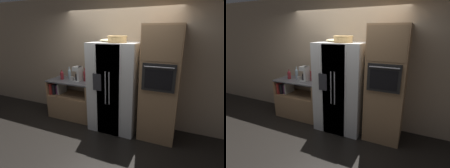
% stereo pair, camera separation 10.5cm
% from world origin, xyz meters
% --- Properties ---
extents(ground_plane, '(20.00, 20.00, 0.00)m').
position_xyz_m(ground_plane, '(0.00, 0.00, 0.00)').
color(ground_plane, black).
extents(wall_back, '(12.00, 0.06, 2.80)m').
position_xyz_m(wall_back, '(0.00, 0.47, 1.40)').
color(wall_back, tan).
rests_on(wall_back, ground_plane).
extents(counter_left, '(1.12, 0.59, 0.93)m').
position_xyz_m(counter_left, '(-1.10, 0.14, 0.35)').
color(counter_left, '#A87F56').
rests_on(counter_left, ground_plane).
extents(refrigerator, '(0.98, 0.77, 1.84)m').
position_xyz_m(refrigerator, '(0.05, 0.07, 0.92)').
color(refrigerator, white).
rests_on(refrigerator, ground_plane).
extents(wall_oven, '(0.68, 0.74, 2.17)m').
position_xyz_m(wall_oven, '(0.97, 0.10, 1.09)').
color(wall_oven, '#A87F56').
rests_on(wall_oven, ground_plane).
extents(wicker_basket, '(0.38, 0.38, 0.13)m').
position_xyz_m(wicker_basket, '(0.12, 0.00, 1.91)').
color(wicker_basket, tan).
rests_on(wicker_basket, refrigerator).
extents(fruit_bowl, '(0.29, 0.29, 0.06)m').
position_xyz_m(fruit_bowl, '(-0.14, 0.10, 1.87)').
color(fruit_bowl, beige).
rests_on(fruit_bowl, refrigerator).
extents(bottle_tall, '(0.08, 0.08, 0.23)m').
position_xyz_m(bottle_tall, '(-1.35, 0.13, 1.04)').
color(bottle_tall, maroon).
rests_on(bottle_tall, counter_left).
extents(bottle_short, '(0.07, 0.07, 0.30)m').
position_xyz_m(bottle_short, '(-0.76, 0.22, 1.06)').
color(bottle_short, maroon).
rests_on(bottle_short, counter_left).
extents(bottle_wide, '(0.07, 0.07, 0.30)m').
position_xyz_m(bottle_wide, '(-1.18, 0.20, 1.06)').
color(bottle_wide, silver).
rests_on(bottle_wide, counter_left).
extents(mug, '(0.11, 0.08, 0.09)m').
position_xyz_m(mug, '(-1.07, 0.13, 0.98)').
color(mug, silver).
rests_on(mug, counter_left).
extents(coffee_maker, '(0.16, 0.20, 0.35)m').
position_xyz_m(coffee_maker, '(-0.88, 0.13, 1.12)').
color(coffee_maker, white).
rests_on(coffee_maker, counter_left).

